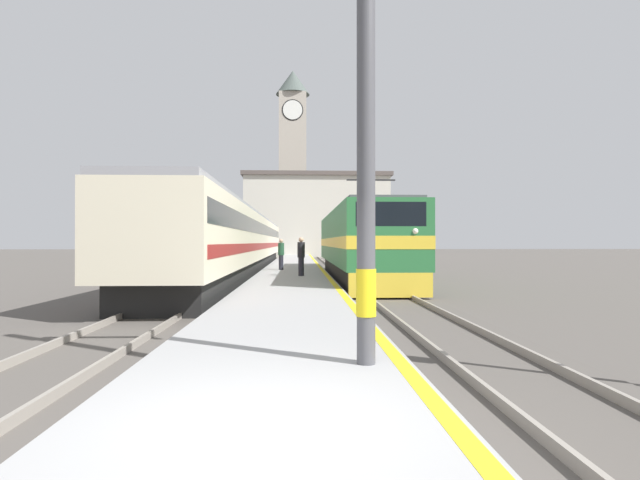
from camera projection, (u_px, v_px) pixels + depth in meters
ground_plane at (294, 270)px, 34.20m from camera, size 200.00×200.00×0.00m
platform at (294, 271)px, 29.20m from camera, size 3.52×140.00×0.36m
rail_track_near at (350, 274)px, 29.34m from camera, size 2.83×140.00×0.16m
rail_track_far at (237, 274)px, 29.06m from camera, size 2.84×140.00×0.16m
locomotive_train at (358, 244)px, 25.20m from camera, size 2.92×18.22×4.51m
passenger_train at (243, 241)px, 32.38m from camera, size 2.92×42.08×3.63m
catenary_mast at (374, 64)px, 6.32m from camera, size 2.45×0.26×7.58m
person_on_platform at (281, 254)px, 27.67m from camera, size 0.34×0.34×1.71m
second_waiting_passenger at (301, 255)px, 22.71m from camera, size 0.34×0.34×1.76m
clock_tower at (293, 157)px, 76.08m from camera, size 5.12×5.12×28.12m
station_building at (316, 215)px, 63.78m from camera, size 18.65×6.62×10.59m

